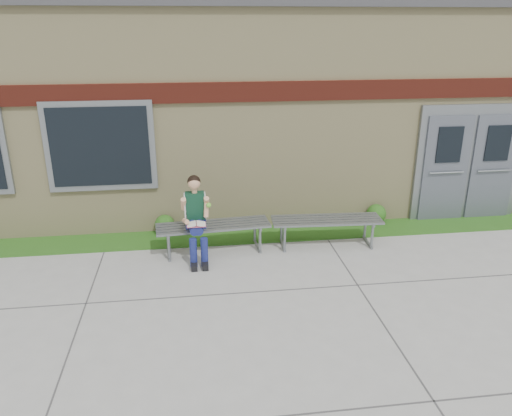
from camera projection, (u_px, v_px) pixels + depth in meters
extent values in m
plane|color=#9E9E99|center=(300.00, 307.00, 6.99)|extent=(80.00, 80.00, 0.00)
cube|color=#185516|center=(271.00, 234.00, 9.40)|extent=(16.00, 0.80, 0.02)
cube|color=beige|center=(249.00, 101.00, 11.86)|extent=(16.00, 6.00, 4.00)
cube|color=#3F3F42|center=(248.00, 6.00, 11.13)|extent=(16.20, 6.20, 0.20)
cube|color=maroon|center=(269.00, 91.00, 8.84)|extent=(16.00, 0.06, 0.35)
cube|color=slate|center=(100.00, 146.00, 8.77)|extent=(1.90, 0.08, 1.60)
cube|color=black|center=(100.00, 147.00, 8.73)|extent=(1.70, 0.04, 1.40)
cube|color=slate|center=(469.00, 163.00, 9.83)|extent=(2.20, 0.08, 2.30)
cube|color=#575D68|center=(445.00, 169.00, 9.76)|extent=(0.92, 0.06, 2.10)
cube|color=#575D68|center=(493.00, 167.00, 9.88)|extent=(0.92, 0.06, 2.10)
cube|color=slate|center=(213.00, 225.00, 8.54)|extent=(1.98, 0.69, 0.04)
cube|color=slate|center=(168.00, 242.00, 8.54)|extent=(0.09, 0.54, 0.44)
cube|color=slate|center=(258.00, 237.00, 8.73)|extent=(0.09, 0.54, 0.44)
cube|color=slate|center=(327.00, 220.00, 8.79)|extent=(1.96, 0.64, 0.04)
cube|color=slate|center=(283.00, 236.00, 8.78)|extent=(0.08, 0.54, 0.44)
cube|color=slate|center=(368.00, 231.00, 8.97)|extent=(0.08, 0.54, 0.44)
cube|color=navy|center=(196.00, 222.00, 8.42)|extent=(0.34, 0.24, 0.16)
cube|color=#0F3724|center=(195.00, 206.00, 8.29)|extent=(0.32, 0.20, 0.45)
sphere|color=#E3A87C|center=(194.00, 183.00, 8.15)|extent=(0.21, 0.21, 0.21)
sphere|color=black|center=(194.00, 182.00, 8.16)|extent=(0.22, 0.22, 0.22)
cylinder|color=navy|center=(191.00, 227.00, 8.16)|extent=(0.15, 0.42, 0.15)
cylinder|color=navy|center=(202.00, 227.00, 8.19)|extent=(0.15, 0.42, 0.15)
cylinder|color=navy|center=(193.00, 253.00, 8.07)|extent=(0.12, 0.12, 0.49)
cylinder|color=navy|center=(204.00, 252.00, 8.09)|extent=(0.12, 0.12, 0.49)
cube|color=black|center=(194.00, 266.00, 8.07)|extent=(0.10, 0.26, 0.10)
cube|color=black|center=(205.00, 265.00, 8.10)|extent=(0.10, 0.26, 0.10)
cylinder|color=#E3A87C|center=(184.00, 204.00, 8.19)|extent=(0.09, 0.22, 0.26)
cylinder|color=#E3A87C|center=(206.00, 203.00, 8.24)|extent=(0.09, 0.22, 0.26)
cube|color=white|center=(196.00, 224.00, 8.03)|extent=(0.31, 0.22, 0.01)
cube|color=#D14E6C|center=(196.00, 225.00, 8.03)|extent=(0.31, 0.23, 0.01)
sphere|color=#72D438|center=(209.00, 205.00, 8.12)|extent=(0.08, 0.08, 0.08)
sphere|color=#185516|center=(165.00, 224.00, 9.32)|extent=(0.37, 0.37, 0.37)
sphere|color=#185516|center=(376.00, 214.00, 9.83)|extent=(0.38, 0.38, 0.38)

